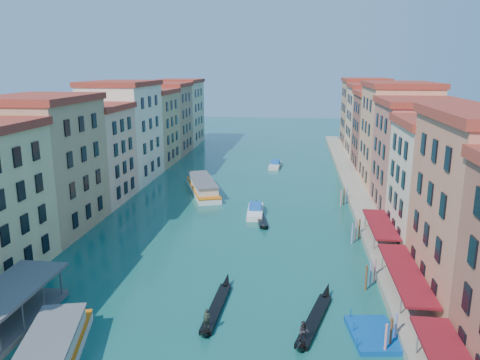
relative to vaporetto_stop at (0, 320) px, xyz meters
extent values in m
cube|color=tan|center=(-10.00, 27.50, 8.06)|extent=(12.00, 17.00, 19.00)
cube|color=maroon|center=(-10.00, 27.50, 18.06)|extent=(12.80, 17.40, 1.00)
cube|color=#DCB08B|center=(-10.00, 43.00, 6.81)|extent=(12.00, 14.00, 16.50)
cube|color=maroon|center=(-10.00, 43.00, 15.56)|extent=(12.80, 14.40, 1.00)
cube|color=beige|center=(-10.00, 59.00, 8.56)|extent=(12.00, 18.00, 20.00)
cube|color=maroon|center=(-10.00, 59.00, 19.06)|extent=(12.80, 18.40, 1.00)
cube|color=tan|center=(-10.00, 76.00, 7.31)|extent=(12.00, 16.00, 17.50)
cube|color=maroon|center=(-10.00, 76.00, 16.56)|extent=(12.80, 16.40, 1.00)
cube|color=#9F7958|center=(-10.00, 91.50, 7.81)|extent=(12.00, 15.00, 18.50)
cube|color=maroon|center=(-10.00, 91.50, 17.56)|extent=(12.80, 15.40, 1.00)
cube|color=beige|center=(-10.00, 107.50, 8.06)|extent=(12.00, 17.00, 19.00)
cube|color=maroon|center=(-10.00, 107.50, 18.06)|extent=(12.80, 17.40, 1.00)
cube|color=beige|center=(46.00, 27.00, 6.81)|extent=(12.00, 14.00, 16.50)
cube|color=maroon|center=(46.00, 27.00, 15.56)|extent=(12.80, 14.40, 1.00)
cube|color=#BA6756|center=(46.00, 42.00, 7.56)|extent=(12.00, 16.00, 18.00)
cube|color=maroon|center=(46.00, 42.00, 17.06)|extent=(12.80, 16.40, 1.00)
cube|color=tan|center=(46.00, 59.00, 8.56)|extent=(12.00, 18.00, 20.00)
cube|color=maroon|center=(46.00, 59.00, 19.06)|extent=(12.80, 18.40, 1.00)
cube|color=brown|center=(46.00, 75.50, 7.31)|extent=(12.00, 15.00, 17.50)
cube|color=maroon|center=(46.00, 75.50, 16.56)|extent=(12.80, 15.40, 1.00)
cube|color=#DFAB83|center=(46.00, 91.00, 7.81)|extent=(12.00, 16.00, 18.50)
cube|color=maroon|center=(46.00, 91.00, 17.56)|extent=(12.80, 16.40, 1.00)
cube|color=tan|center=(46.00, 107.50, 8.31)|extent=(12.00, 17.00, 19.50)
cube|color=maroon|center=(46.00, 107.50, 18.56)|extent=(12.80, 17.40, 1.00)
cube|color=gray|center=(38.00, 53.00, -0.94)|extent=(4.00, 140.00, 1.00)
cylinder|color=#59595B|center=(36.80, 0.00, 0.06)|extent=(0.12, 0.12, 3.00)
cube|color=maroon|center=(38.20, 11.50, 1.56)|extent=(3.20, 15.30, 0.25)
cylinder|color=#59595B|center=(36.80, 6.40, 0.06)|extent=(0.12, 0.12, 3.00)
cylinder|color=#59595B|center=(36.80, 16.60, 0.06)|extent=(0.12, 0.12, 3.00)
cube|color=maroon|center=(38.20, 27.00, 1.56)|extent=(3.20, 12.60, 0.25)
cylinder|color=#59595B|center=(36.80, 22.80, 0.06)|extent=(0.12, 0.12, 3.00)
cylinder|color=#59595B|center=(36.80, 31.20, 0.06)|extent=(0.12, 0.12, 3.00)
cube|color=#59595B|center=(0.00, 0.00, -1.14)|extent=(5.00, 16.00, 0.60)
cylinder|color=#532D1C|center=(34.50, 1.00, -0.14)|extent=(0.24, 0.24, 3.20)
cylinder|color=#532D1C|center=(35.10, 2.00, -0.14)|extent=(0.24, 0.24, 3.20)
cylinder|color=#532D1C|center=(35.70, 3.00, -0.14)|extent=(0.24, 0.24, 3.20)
cylinder|color=#532D1C|center=(34.50, 13.00, -0.14)|extent=(0.24, 0.24, 3.20)
cylinder|color=#532D1C|center=(35.10, 14.00, -0.14)|extent=(0.24, 0.24, 3.20)
cylinder|color=#532D1C|center=(35.70, 15.00, -0.14)|extent=(0.24, 0.24, 3.20)
cylinder|color=#532D1C|center=(34.50, 27.00, -0.14)|extent=(0.24, 0.24, 3.20)
cylinder|color=#532D1C|center=(35.10, 28.00, -0.14)|extent=(0.24, 0.24, 3.20)
cylinder|color=#532D1C|center=(35.70, 29.00, -0.14)|extent=(0.24, 0.24, 3.20)
cylinder|color=#532D1C|center=(34.50, 45.00, -0.14)|extent=(0.24, 0.24, 3.20)
cylinder|color=#532D1C|center=(35.10, 46.00, -0.14)|extent=(0.24, 0.24, 3.20)
cylinder|color=#532D1C|center=(35.70, 47.00, -0.14)|extent=(0.24, 0.24, 3.20)
cylinder|color=#532D1C|center=(-2.50, 4.00, -0.14)|extent=(0.24, 0.24, 3.20)
cube|color=#59595B|center=(7.54, -6.00, 1.16)|extent=(7.43, 15.56, 0.23)
cube|color=white|center=(8.56, 50.93, -0.90)|extent=(10.08, 18.41, 1.09)
cube|color=silver|center=(8.56, 50.93, 0.28)|extent=(8.41, 14.85, 1.45)
cube|color=#59595B|center=(8.56, 50.93, 1.14)|extent=(8.82, 15.37, 0.23)
cube|color=orange|center=(8.56, 50.93, -0.40)|extent=(10.13, 18.42, 0.23)
cube|color=black|center=(18.92, 6.73, -1.20)|extent=(1.63, 9.73, 0.48)
cone|color=black|center=(19.17, 12.11, -0.79)|extent=(1.07, 2.20, 1.81)
cone|color=black|center=(18.67, 1.36, -0.90)|extent=(1.05, 1.83, 1.59)
imported|color=#272C20|center=(18.73, 2.65, -0.08)|extent=(0.70, 0.48, 1.86)
cube|color=black|center=(28.70, 5.55, -1.20)|extent=(3.82, 9.94, 0.50)
cone|color=black|center=(30.16, 10.89, -0.78)|extent=(1.55, 2.41, 1.86)
cone|color=black|center=(27.23, 0.21, -0.89)|extent=(1.45, 2.04, 1.64)
imported|color=#31282D|center=(27.58, 1.49, -0.04)|extent=(1.09, 0.94, 1.91)
cube|color=black|center=(21.00, 36.34, -1.19)|extent=(3.15, 10.24, 0.51)
cone|color=black|center=(19.93, 41.90, -0.76)|extent=(1.43, 2.43, 1.90)
cone|color=black|center=(22.07, 30.78, -0.87)|extent=(1.36, 2.04, 1.68)
cube|color=white|center=(19.98, 38.31, -0.99)|extent=(2.83, 7.95, 0.90)
cube|color=#1655B3|center=(19.95, 38.87, -0.21)|extent=(2.17, 3.45, 0.78)
cube|color=silver|center=(21.43, 75.84, -1.01)|extent=(2.89, 7.71, 0.86)
cube|color=#1655B3|center=(21.47, 76.38, -0.25)|extent=(2.16, 3.37, 0.76)
cube|color=#07479A|center=(33.95, 3.63, -1.19)|extent=(4.80, 6.50, 0.50)
camera|label=1|loc=(26.53, -35.51, 22.60)|focal=35.00mm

